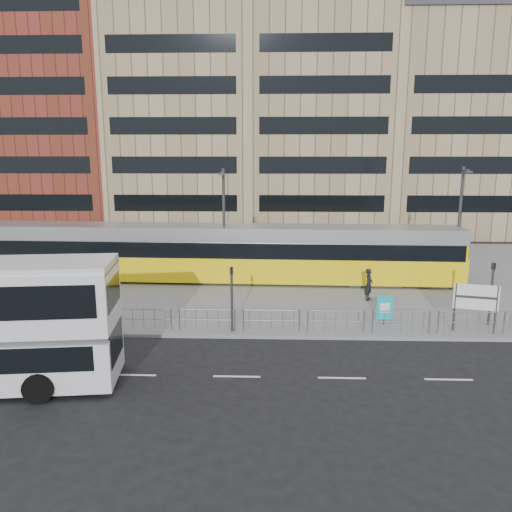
{
  "coord_description": "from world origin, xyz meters",
  "views": [
    {
      "loc": [
        -0.69,
        -21.64,
        8.39
      ],
      "look_at": [
        -1.59,
        6.0,
        2.62
      ],
      "focal_mm": 35.0,
      "sensor_mm": 36.0,
      "label": 1
    }
  ],
  "objects_px": {
    "lamp_post_west": "(224,222)",
    "station_sign": "(476,299)",
    "traffic_light_west": "(232,291)",
    "pedestrian": "(369,284)",
    "ad_panel": "(385,308)",
    "tram": "(219,253)",
    "lamp_post_east": "(460,220)",
    "traffic_light_east": "(492,286)"
  },
  "relations": [
    {
      "from": "lamp_post_west",
      "to": "traffic_light_east",
      "type": "bearing_deg",
      "value": -28.59
    },
    {
      "from": "tram",
      "to": "pedestrian",
      "type": "bearing_deg",
      "value": -22.99
    },
    {
      "from": "pedestrian",
      "to": "lamp_post_west",
      "type": "bearing_deg",
      "value": 91.8
    },
    {
      "from": "station_sign",
      "to": "lamp_post_west",
      "type": "height_order",
      "value": "lamp_post_west"
    },
    {
      "from": "pedestrian",
      "to": "lamp_post_west",
      "type": "relative_size",
      "value": 0.25
    },
    {
      "from": "pedestrian",
      "to": "traffic_light_west",
      "type": "distance_m",
      "value": 9.14
    },
    {
      "from": "tram",
      "to": "pedestrian",
      "type": "distance_m",
      "value": 9.89
    },
    {
      "from": "pedestrian",
      "to": "ad_panel",
      "type": "bearing_deg",
      "value": -157.14
    },
    {
      "from": "ad_panel",
      "to": "traffic_light_east",
      "type": "distance_m",
      "value": 5.2
    },
    {
      "from": "ad_panel",
      "to": "lamp_post_west",
      "type": "bearing_deg",
      "value": 134.1
    },
    {
      "from": "station_sign",
      "to": "traffic_light_east",
      "type": "relative_size",
      "value": 0.74
    },
    {
      "from": "traffic_light_west",
      "to": "lamp_post_east",
      "type": "height_order",
      "value": "lamp_post_east"
    },
    {
      "from": "tram",
      "to": "pedestrian",
      "type": "xyz_separation_m",
      "value": [
        8.94,
        -4.13,
        -0.91
      ]
    },
    {
      "from": "tram",
      "to": "traffic_light_west",
      "type": "bearing_deg",
      "value": -78.63
    },
    {
      "from": "station_sign",
      "to": "pedestrian",
      "type": "distance_m",
      "value": 6.43
    },
    {
      "from": "lamp_post_west",
      "to": "station_sign",
      "type": "bearing_deg",
      "value": -33.94
    },
    {
      "from": "tram",
      "to": "lamp_post_west",
      "type": "relative_size",
      "value": 4.25
    },
    {
      "from": "traffic_light_west",
      "to": "lamp_post_west",
      "type": "height_order",
      "value": "lamp_post_west"
    },
    {
      "from": "ad_panel",
      "to": "lamp_post_west",
      "type": "distance_m",
      "value": 11.78
    },
    {
      "from": "tram",
      "to": "pedestrian",
      "type": "height_order",
      "value": "tram"
    },
    {
      "from": "pedestrian",
      "to": "lamp_post_west",
      "type": "distance_m",
      "value": 9.65
    },
    {
      "from": "lamp_post_east",
      "to": "lamp_post_west",
      "type": "bearing_deg",
      "value": -176.81
    },
    {
      "from": "tram",
      "to": "traffic_light_west",
      "type": "distance_m",
      "value": 9.61
    },
    {
      "from": "lamp_post_west",
      "to": "tram",
      "type": "bearing_deg",
      "value": 118.1
    },
    {
      "from": "station_sign",
      "to": "traffic_light_west",
      "type": "xyz_separation_m",
      "value": [
        -11.28,
        -0.3,
        0.39
      ]
    },
    {
      "from": "ad_panel",
      "to": "lamp_post_east",
      "type": "height_order",
      "value": "lamp_post_east"
    },
    {
      "from": "station_sign",
      "to": "traffic_light_east",
      "type": "bearing_deg",
      "value": 54.96
    },
    {
      "from": "tram",
      "to": "lamp_post_east",
      "type": "bearing_deg",
      "value": 1.96
    },
    {
      "from": "lamp_post_west",
      "to": "pedestrian",
      "type": "bearing_deg",
      "value": -21.42
    },
    {
      "from": "lamp_post_west",
      "to": "traffic_light_west",
      "type": "bearing_deg",
      "value": -82.31
    },
    {
      "from": "station_sign",
      "to": "lamp_post_west",
      "type": "xyz_separation_m",
      "value": [
        -12.46,
        8.38,
        2.42
      ]
    },
    {
      "from": "tram",
      "to": "ad_panel",
      "type": "xyz_separation_m",
      "value": [
        8.91,
        -8.32,
        -0.98
      ]
    },
    {
      "from": "tram",
      "to": "traffic_light_east",
      "type": "relative_size",
      "value": 9.94
    },
    {
      "from": "ad_panel",
      "to": "traffic_light_west",
      "type": "xyz_separation_m",
      "value": [
        -7.32,
        -1.15,
        1.14
      ]
    },
    {
      "from": "traffic_light_west",
      "to": "ad_panel",
      "type": "bearing_deg",
      "value": 4.52
    },
    {
      "from": "traffic_light_west",
      "to": "traffic_light_east",
      "type": "height_order",
      "value": "same"
    },
    {
      "from": "ad_panel",
      "to": "traffic_light_east",
      "type": "bearing_deg",
      "value": -2.68
    },
    {
      "from": "tram",
      "to": "lamp_post_west",
      "type": "distance_m",
      "value": 2.36
    },
    {
      "from": "traffic_light_west",
      "to": "traffic_light_east",
      "type": "relative_size",
      "value": 1.0
    },
    {
      "from": "tram",
      "to": "lamp_post_east",
      "type": "xyz_separation_m",
      "value": [
        15.27,
        0.04,
        2.23
      ]
    },
    {
      "from": "ad_panel",
      "to": "traffic_light_east",
      "type": "relative_size",
      "value": 0.46
    },
    {
      "from": "station_sign",
      "to": "ad_panel",
      "type": "relative_size",
      "value": 1.59
    }
  ]
}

